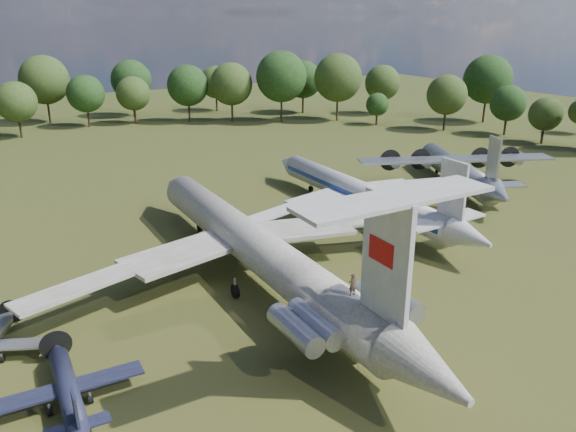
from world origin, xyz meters
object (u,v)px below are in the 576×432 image
person_on_il62 (352,284)px  il62_airliner (256,254)px  an12_transport (457,174)px  tu104_jet (360,198)px  small_prop_west (68,394)px

person_on_il62 → il62_airliner: bearing=-87.9°
an12_transport → tu104_jet: bearing=-149.6°
il62_airliner → an12_transport: bearing=17.9°
il62_airliner → tu104_jet: bearing=27.5°
an12_transport → person_on_il62: (-41.67, -29.42, 4.43)m
il62_airliner → small_prop_west: il62_airliner is taller
small_prop_west → an12_transport: bearing=23.1°
tu104_jet → an12_transport: bearing=5.6°
il62_airliner → tu104_jet: size_ratio=1.28×
an12_transport → person_on_il62: person_on_il62 is taller
il62_airliner → tu104_jet: (21.17, 10.92, -0.58)m
il62_airliner → person_on_il62: person_on_il62 is taller
il62_airliner → small_prop_west: 22.91m
il62_airliner → person_on_il62: 16.61m
an12_transport → small_prop_west: size_ratio=2.39×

